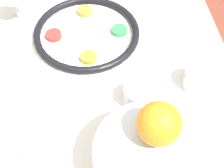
{
  "coord_description": "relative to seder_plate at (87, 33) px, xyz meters",
  "views": [
    {
      "loc": [
        0.43,
        0.05,
        1.34
      ],
      "look_at": [
        -0.01,
        0.09,
        0.74
      ],
      "focal_mm": 50.0,
      "sensor_mm": 36.0,
      "label": 1
    }
  ],
  "objects": [
    {
      "name": "seder_plate",
      "position": [
        0.0,
        0.0,
        0.0
      ],
      "size": [
        0.3,
        0.3,
        0.03
      ],
      "color": "silver",
      "rests_on": "dining_table"
    },
    {
      "name": "cup_mid",
      "position": [
        0.23,
        0.11,
        0.01
      ],
      "size": [
        0.07,
        0.07,
        0.06
      ],
      "color": "silver",
      "rests_on": "dining_table"
    },
    {
      "name": "napkin_roll",
      "position": [
        0.2,
        -0.22,
        0.0
      ],
      "size": [
        0.19,
        0.05,
        0.04
      ],
      "color": "white",
      "rests_on": "dining_table"
    },
    {
      "name": "fruit_stand",
      "position": [
        0.41,
        0.1,
        0.06
      ],
      "size": [
        0.22,
        0.22,
        0.1
      ],
      "color": "silver",
      "rests_on": "dining_table"
    },
    {
      "name": "orange_fruit",
      "position": [
        0.38,
        0.12,
        0.13
      ],
      "size": [
        0.08,
        0.08,
        0.08
      ],
      "color": "orange",
      "rests_on": "fruit_stand"
    },
    {
      "name": "bread_plate",
      "position": [
        0.29,
        -0.19,
        -0.01
      ],
      "size": [
        0.15,
        0.15,
        0.02
      ],
      "color": "silver",
      "rests_on": "dining_table"
    },
    {
      "name": "cup_near",
      "position": [
        0.2,
        0.26,
        0.01
      ],
      "size": [
        0.07,
        0.07,
        0.06
      ],
      "color": "silver",
      "rests_on": "dining_table"
    },
    {
      "name": "dining_table",
      "position": [
        0.21,
        -0.04,
        -0.37
      ],
      "size": [
        1.14,
        0.85,
        0.7
      ],
      "color": "silver",
      "rests_on": "ground_plane"
    }
  ]
}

